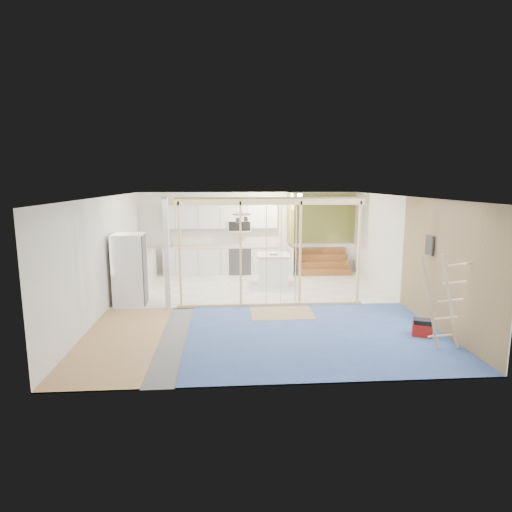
{
  "coord_description": "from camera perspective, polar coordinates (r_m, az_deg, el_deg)",
  "views": [
    {
      "loc": [
        -0.75,
        -9.79,
        2.95
      ],
      "look_at": [
        0.0,
        0.6,
        1.12
      ],
      "focal_mm": 30.0,
      "sensor_mm": 36.0,
      "label": 1
    }
  ],
  "objects": [
    {
      "name": "soap_bottle_b",
      "position": [
        13.73,
        -1.79,
        1.86
      ],
      "size": [
        0.1,
        0.1,
        0.17
      ],
      "primitive_type": "imported",
      "rotation": [
        0.0,
        0.0,
        -0.27
      ],
      "color": "silver",
      "rests_on": "base_cabinets"
    },
    {
      "name": "bowl",
      "position": [
        12.08,
        2.39,
        0.32
      ],
      "size": [
        0.3,
        0.3,
        0.06
      ],
      "primitive_type": "imported",
      "rotation": [
        0.0,
        0.0,
        -0.16
      ],
      "color": "silver",
      "rests_on": "island"
    },
    {
      "name": "fridge",
      "position": [
        10.7,
        -16.44,
        -1.72
      ],
      "size": [
        0.78,
        0.75,
        1.72
      ],
      "rotation": [
        0.0,
        0.0,
        0.05
      ],
      "color": "white",
      "rests_on": "room"
    },
    {
      "name": "ceiling_light",
      "position": [
        12.98,
        5.46,
        8.11
      ],
      "size": [
        0.32,
        0.32,
        0.08
      ],
      "primitive_type": "cylinder",
      "color": "#FFEABF",
      "rests_on": "room"
    },
    {
      "name": "sheathing_panel",
      "position": [
        9.02,
        23.93,
        -1.46
      ],
      "size": [
        0.02,
        4.0,
        2.6
      ],
      "primitive_type": "cube",
      "color": "#9F8C56",
      "rests_on": "room"
    },
    {
      "name": "green_partition",
      "position": [
        13.88,
        7.53,
        1.57
      ],
      "size": [
        2.25,
        1.51,
        2.6
      ],
      "color": "olive",
      "rests_on": "room"
    },
    {
      "name": "electrical_panel",
      "position": [
        9.46,
        22.13,
        1.32
      ],
      "size": [
        0.04,
        0.3,
        0.4
      ],
      "primitive_type": "cube",
      "color": "#3C3C41",
      "rests_on": "room"
    },
    {
      "name": "base_cabinets",
      "position": [
        13.41,
        -7.73,
        -0.8
      ],
      "size": [
        4.45,
        2.24,
        0.93
      ],
      "color": "silver",
      "rests_on": "room"
    },
    {
      "name": "stud_frame",
      "position": [
        9.89,
        -1.33,
        2.15
      ],
      "size": [
        4.66,
        0.14,
        2.6
      ],
      "color": "#F1DB93",
      "rests_on": "room"
    },
    {
      "name": "toolbox",
      "position": [
        8.91,
        21.28,
        -8.98
      ],
      "size": [
        0.44,
        0.39,
        0.34
      ],
      "rotation": [
        0.0,
        0.0,
        -0.38
      ],
      "color": "#A6160F",
      "rests_on": "room"
    },
    {
      "name": "upper_cabinets",
      "position": [
        13.65,
        -4.52,
        5.19
      ],
      "size": [
        3.6,
        0.41,
        0.85
      ],
      "color": "silver",
      "rests_on": "room"
    },
    {
      "name": "ladder",
      "position": [
        8.23,
        23.63,
        -5.59
      ],
      "size": [
        0.89,
        0.18,
        1.69
      ],
      "rotation": [
        0.0,
        0.0,
        -0.37
      ],
      "color": "#D4B582",
      "rests_on": "room"
    },
    {
      "name": "soap_bottle_a",
      "position": [
        13.63,
        -10.99,
        1.91
      ],
      "size": [
        0.13,
        0.13,
        0.31
      ],
      "primitive_type": "imported",
      "rotation": [
        0.0,
        0.0,
        -0.11
      ],
      "color": "#A1A3B4",
      "rests_on": "base_cabinets"
    },
    {
      "name": "pot_rack",
      "position": [
        11.73,
        -1.96,
        5.29
      ],
      "size": [
        0.52,
        0.52,
        0.72
      ],
      "color": "black",
      "rests_on": "room"
    },
    {
      "name": "island",
      "position": [
        12.25,
        2.28,
        -1.85
      ],
      "size": [
        0.97,
        0.97,
        0.9
      ],
      "rotation": [
        0.0,
        0.0,
        -0.07
      ],
      "color": "white",
      "rests_on": "room"
    },
    {
      "name": "floor_overlays",
      "position": [
        10.31,
        0.61,
        -6.6
      ],
      "size": [
        7.0,
        8.0,
        0.03
      ],
      "color": "silver",
      "rests_on": "room"
    },
    {
      "name": "room",
      "position": [
        9.96,
        0.24,
        0.42
      ],
      "size": [
        7.01,
        8.01,
        2.61
      ],
      "color": "slate",
      "rests_on": "ground"
    }
  ]
}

